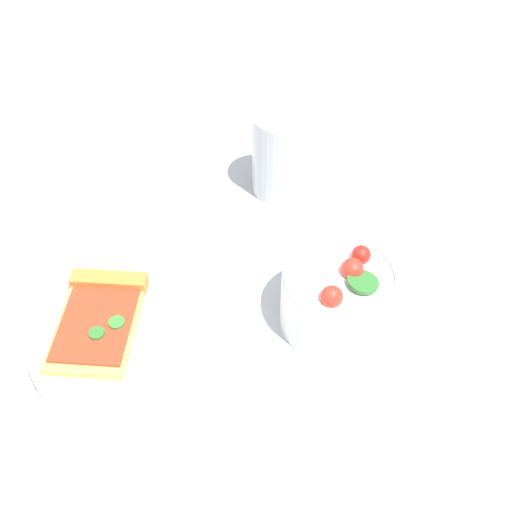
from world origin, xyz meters
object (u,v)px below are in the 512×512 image
object	(u,v)px
salad_bowl	(340,295)
plate	(142,333)
soda_glass	(282,156)
pizza_slice_main	(100,314)

from	to	relation	value
salad_bowl	plate	bearing A→B (deg)	-175.69
salad_bowl	soda_glass	size ratio (longest dim) A/B	1.09
plate	salad_bowl	bearing A→B (deg)	4.31
plate	soda_glass	bearing A→B (deg)	55.82
pizza_slice_main	soda_glass	world-z (taller)	soda_glass
pizza_slice_main	salad_bowl	xyz separation A→B (m)	(0.25, -0.00, 0.02)
salad_bowl	soda_glass	distance (m)	0.23
plate	soda_glass	distance (m)	0.29
plate	pizza_slice_main	xyz separation A→B (m)	(-0.04, 0.02, 0.01)
plate	pizza_slice_main	distance (m)	0.05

